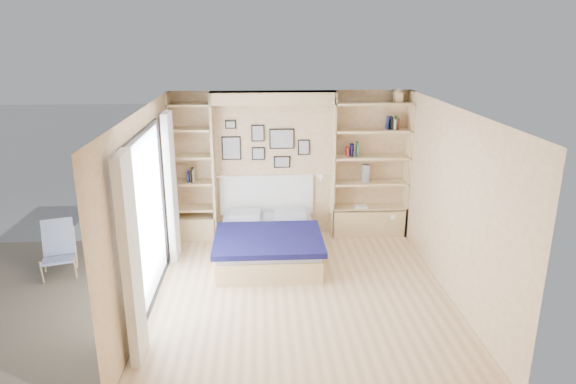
{
  "coord_description": "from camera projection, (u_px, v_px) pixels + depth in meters",
  "views": [
    {
      "loc": [
        -0.53,
        -6.24,
        3.42
      ],
      "look_at": [
        -0.12,
        0.9,
        1.18
      ],
      "focal_mm": 32.0,
      "sensor_mm": 36.0,
      "label": 1
    }
  ],
  "objects": [
    {
      "name": "ground",
      "position": [
        301.0,
        294.0,
        7.0
      ],
      "size": [
        4.5,
        4.5,
        0.0
      ],
      "primitive_type": "plane",
      "color": "#D6B486",
      "rests_on": "ground"
    },
    {
      "name": "room_shell",
      "position": [
        269.0,
        187.0,
        8.1
      ],
      "size": [
        4.5,
        4.5,
        4.5
      ],
      "color": "beige",
      "rests_on": "ground"
    },
    {
      "name": "deck",
      "position": [
        31.0,
        301.0,
        6.8
      ],
      "size": [
        3.2,
        4.0,
        0.05
      ],
      "primitive_type": "cube",
      "color": "#726554",
      "rests_on": "ground"
    },
    {
      "name": "reading_lamps",
      "position": [
        274.0,
        177.0,
        8.56
      ],
      "size": [
        1.92,
        0.12,
        0.15
      ],
      "color": "silver",
      "rests_on": "ground"
    },
    {
      "name": "deck_chair",
      "position": [
        58.0,
        249.0,
        7.52
      ],
      "size": [
        0.67,
        0.87,
        0.78
      ],
      "rotation": [
        0.0,
        0.0,
        0.3
      ],
      "color": "tan",
      "rests_on": "ground"
    },
    {
      "name": "shelf_decor",
      "position": [
        357.0,
        141.0,
        8.52
      ],
      "size": [
        3.58,
        0.23,
        2.03
      ],
      "color": "#A51E1E",
      "rests_on": "ground"
    },
    {
      "name": "photo_gallery",
      "position": [
        264.0,
        145.0,
        8.61
      ],
      "size": [
        1.48,
        0.02,
        0.82
      ],
      "color": "black",
      "rests_on": "ground"
    },
    {
      "name": "bed",
      "position": [
        268.0,
        242.0,
        8.04
      ],
      "size": [
        1.61,
        2.04,
        1.07
      ],
      "color": "tan",
      "rests_on": "ground"
    }
  ]
}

